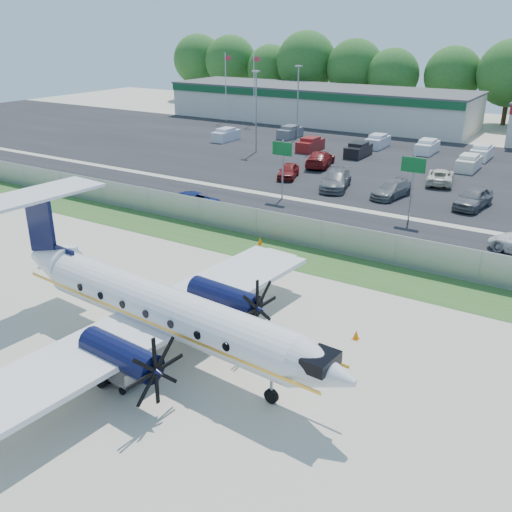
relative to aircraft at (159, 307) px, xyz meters
The scene contains 27 objects.
ground 2.72m from the aircraft, 72.22° to the left, with size 170.00×170.00×0.00m, color #BBB59E.
grass_verge 13.54m from the aircraft, 88.16° to the left, with size 170.00×4.00×0.02m, color #2D561E.
access_road 20.47m from the aircraft, 88.80° to the left, with size 170.00×8.00×0.02m, color black.
parking_lot 41.40m from the aircraft, 89.41° to the left, with size 170.00×32.00×0.02m, color black.
perimeter_fence 15.40m from the aircraft, 88.40° to the left, with size 120.00×0.06×1.99m.
building_west 67.56m from the aircraft, 110.42° to the left, with size 46.40×12.40×5.24m.
sign_left 25.43m from the aircraft, 107.35° to the left, with size 1.80×0.26×5.00m.
sign_mid 24.52m from the aircraft, 81.95° to the left, with size 1.80×0.26×5.00m.
flagpole_west 66.67m from the aircraft, 122.22° to the left, with size 1.06×0.12×10.00m.
flagpole_east 64.14m from the aircraft, 118.43° to the left, with size 1.06×0.12×10.00m.
light_pole_nw 44.03m from the aircraft, 116.45° to the left, with size 0.90×0.35×9.09m.
light_pole_sw 53.15m from the aircraft, 111.64° to the left, with size 0.90×0.35×9.09m.
tree_line 75.37m from the aircraft, 89.67° to the left, with size 112.00×6.00×14.00m, color #205619, non-canonical shape.
aircraft is the anchor object (origin of this frame).
pushback_tug 12.83m from the aircraft, 159.06° to the left, with size 2.35×1.82×1.19m.
baggage_cart_near 3.32m from the aircraft, 103.45° to the left, with size 1.89×1.25×0.94m.
baggage_cart_far 3.29m from the aircraft, 87.63° to the right, with size 1.90×1.23×0.96m.
cone_nose 9.30m from the aircraft, 39.96° to the left, with size 0.33×0.33×0.46m.
cone_starboard_wing 14.58m from the aircraft, 103.72° to the left, with size 0.39×0.39×0.55m.
road_car_west 21.84m from the aircraft, 123.40° to the left, with size 2.16×4.68×1.30m, color navy.
parked_car_a 32.66m from the aircraft, 108.94° to the left, with size 1.65×4.11×1.40m, color maroon.
parked_car_b 30.22m from the aircraft, 99.69° to the left, with size 2.25×5.53×1.61m, color #595B5E.
parked_car_c 29.74m from the aircraft, 89.69° to the left, with size 1.92×4.72×1.37m, color #595B5E.
parked_car_d 31.07m from the aircraft, 77.35° to the left, with size 1.95×4.84×1.65m, color #595B5E.
parked_car_f 38.25m from the aircraft, 105.36° to the left, with size 2.25×5.54×1.61m, color maroon.
parked_car_g 36.57m from the aircraft, 86.14° to the left, with size 2.30×5.00×1.39m, color beige.
far_parking_rows 46.39m from the aircraft, 89.47° to the left, with size 56.00×10.00×1.60m, color gray, non-canonical shape.
Camera 1 is at (14.95, -17.91, 13.78)m, focal length 40.00 mm.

